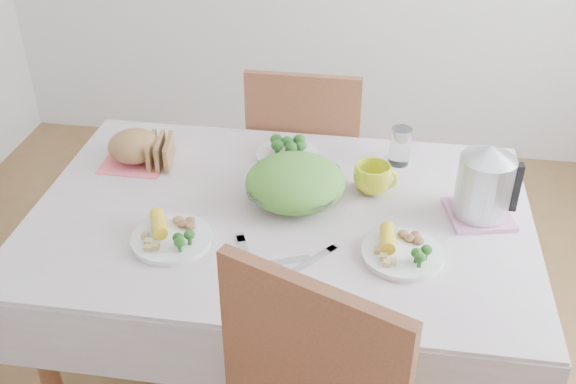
# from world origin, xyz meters

# --- Properties ---
(floor) EXTENTS (3.60, 3.60, 0.00)m
(floor) POSITION_xyz_m (0.00, 0.00, 0.00)
(floor) COLOR brown
(floor) RESTS_ON ground
(dining_table) EXTENTS (1.40, 0.90, 0.75)m
(dining_table) POSITION_xyz_m (0.00, 0.00, 0.38)
(dining_table) COLOR brown
(dining_table) RESTS_ON floor
(tablecloth) EXTENTS (1.50, 1.00, 0.01)m
(tablecloth) POSITION_xyz_m (0.00, 0.00, 0.76)
(tablecloth) COLOR beige
(tablecloth) RESTS_ON dining_table
(chair_far) EXTENTS (0.45, 0.45, 0.98)m
(chair_far) POSITION_xyz_m (-0.00, 0.73, 0.47)
(chair_far) COLOR brown
(chair_far) RESTS_ON floor
(salad_bowl) EXTENTS (0.30, 0.30, 0.07)m
(salad_bowl) POSITION_xyz_m (0.04, 0.07, 0.80)
(salad_bowl) COLOR white
(salad_bowl) RESTS_ON tablecloth
(dinner_plate_left) EXTENTS (0.25, 0.25, 0.02)m
(dinner_plate_left) POSITION_xyz_m (-0.28, -0.20, 0.77)
(dinner_plate_left) COLOR white
(dinner_plate_left) RESTS_ON tablecloth
(dinner_plate_right) EXTENTS (0.29, 0.29, 0.02)m
(dinner_plate_right) POSITION_xyz_m (0.37, -0.17, 0.77)
(dinner_plate_right) COLOR white
(dinner_plate_right) RESTS_ON tablecloth
(broccoli_plate) EXTENTS (0.27, 0.27, 0.02)m
(broccoli_plate) POSITION_xyz_m (-0.03, 0.32, 0.77)
(broccoli_plate) COLOR beige
(broccoli_plate) RESTS_ON tablecloth
(napkin) EXTENTS (0.21, 0.21, 0.00)m
(napkin) POSITION_xyz_m (-0.53, 0.22, 0.76)
(napkin) COLOR #FF6470
(napkin) RESTS_ON tablecloth
(bread_loaf) EXTENTS (0.23, 0.22, 0.11)m
(bread_loaf) POSITION_xyz_m (-0.53, 0.22, 0.82)
(bread_loaf) COLOR olive
(bread_loaf) RESTS_ON napkin
(yellow_mug) EXTENTS (0.16, 0.16, 0.09)m
(yellow_mug) POSITION_xyz_m (0.27, 0.15, 0.81)
(yellow_mug) COLOR yellow
(yellow_mug) RESTS_ON tablecloth
(glass_tumbler) EXTENTS (0.07, 0.07, 0.13)m
(glass_tumbler) POSITION_xyz_m (0.35, 0.34, 0.83)
(glass_tumbler) COLOR white
(glass_tumbler) RESTS_ON tablecloth
(pink_tray) EXTENTS (0.22, 0.22, 0.01)m
(pink_tray) POSITION_xyz_m (0.59, 0.06, 0.77)
(pink_tray) COLOR #CC7DA3
(pink_tray) RESTS_ON tablecloth
(electric_kettle) EXTENTS (0.17, 0.17, 0.23)m
(electric_kettle) POSITION_xyz_m (0.59, 0.06, 0.88)
(electric_kettle) COLOR #B2B5BA
(electric_kettle) RESTS_ON pink_tray
(fork_left) EXTENTS (0.10, 0.20, 0.00)m
(fork_left) POSITION_xyz_m (-0.06, -0.24, 0.76)
(fork_left) COLOR silver
(fork_left) RESTS_ON tablecloth
(fork_right) EXTENTS (0.13, 0.16, 0.00)m
(fork_right) POSITION_xyz_m (0.12, -0.22, 0.76)
(fork_right) COLOR silver
(fork_right) RESTS_ON tablecloth
(knife) EXTENTS (0.19, 0.10, 0.00)m
(knife) POSITION_xyz_m (0.02, -0.25, 0.76)
(knife) COLOR silver
(knife) RESTS_ON tablecloth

